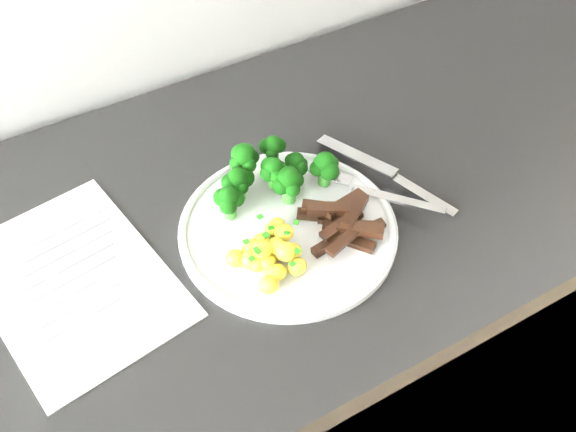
{
  "coord_description": "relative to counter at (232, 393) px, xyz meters",
  "views": [
    {
      "loc": [
        -0.19,
        1.17,
        1.49
      ],
      "look_at": [
        0.08,
        1.63,
        0.89
      ],
      "focal_mm": 42.03,
      "sensor_mm": 36.0,
      "label": 1
    }
  ],
  "objects": [
    {
      "name": "potatoes",
      "position": [
        0.04,
        -0.08,
        0.45
      ],
      "size": [
        0.1,
        0.09,
        0.04
      ],
      "color": "#FFE845",
      "rests_on": "plate"
    },
    {
      "name": "fork",
      "position": [
        0.21,
        -0.06,
        0.45
      ],
      "size": [
        0.12,
        0.16,
        0.02
      ],
      "color": "silver",
      "rests_on": "plate"
    },
    {
      "name": "knife",
      "position": [
        0.25,
        -0.06,
        0.44
      ],
      "size": [
        0.09,
        0.21,
        0.02
      ],
      "color": "silver",
      "rests_on": "plate"
    },
    {
      "name": "counter",
      "position": [
        0.0,
        0.0,
        0.0
      ],
      "size": [
        2.29,
        0.57,
        0.86
      ],
      "color": "black",
      "rests_on": "ground"
    },
    {
      "name": "recipe_paper",
      "position": [
        -0.17,
        0.01,
        0.43
      ],
      "size": [
        0.23,
        0.3,
        0.0
      ],
      "color": "white",
      "rests_on": "counter"
    },
    {
      "name": "broccoli",
      "position": [
        0.09,
        0.01,
        0.47
      ],
      "size": [
        0.17,
        0.1,
        0.06
      ],
      "color": "#2B6F20",
      "rests_on": "plate"
    },
    {
      "name": "plate",
      "position": [
        0.08,
        -0.05,
        0.44
      ],
      "size": [
        0.27,
        0.27,
        0.02
      ],
      "color": "white",
      "rests_on": "counter"
    },
    {
      "name": "beef_strips",
      "position": [
        0.14,
        -0.09,
        0.45
      ],
      "size": [
        0.1,
        0.11,
        0.03
      ],
      "color": "black",
      "rests_on": "plate"
    }
  ]
}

